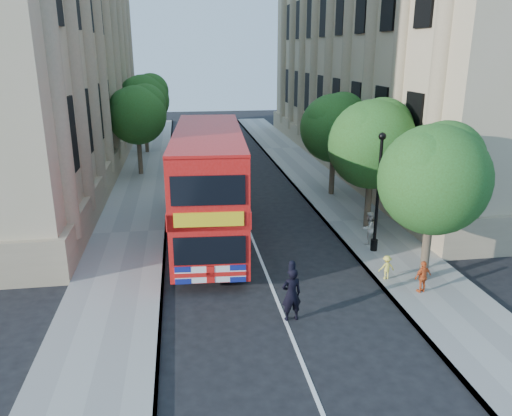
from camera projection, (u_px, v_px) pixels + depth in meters
name	position (u px, v px, depth m)	size (l,w,h in m)	color
ground	(292.00, 336.00, 15.44)	(120.00, 120.00, 0.00)	black
pavement_right	(358.00, 221.00, 25.67)	(3.50, 80.00, 0.12)	gray
pavement_left	(130.00, 233.00, 24.02)	(3.50, 80.00, 0.12)	gray
building_right	(405.00, 42.00, 37.31)	(12.00, 38.00, 18.00)	tan
building_left	(15.00, 42.00, 33.35)	(12.00, 38.00, 18.00)	tan
tree_right_near	(435.00, 173.00, 17.85)	(4.00, 4.00, 6.08)	#473828
tree_right_mid	(373.00, 140.00, 23.45)	(4.20, 4.20, 6.37)	#473828
tree_right_far	(335.00, 124.00, 29.14)	(4.00, 4.00, 6.15)	#473828
tree_left_far	(137.00, 112.00, 34.00)	(4.00, 4.00, 6.30)	#473828
tree_left_back	(144.00, 97.00, 41.46)	(4.20, 4.20, 6.65)	#473828
lamp_post	(378.00, 198.00, 21.05)	(0.32, 0.32, 5.16)	black
double_decker_bus	(209.00, 183.00, 22.31)	(3.57, 11.09, 5.05)	red
box_van	(203.00, 187.00, 26.30)	(2.39, 5.60, 3.17)	black
police_constable	(291.00, 294.00, 16.14)	(0.67, 0.44, 1.84)	black
woman_pedestrian	(369.00, 228.00, 22.27)	(0.73, 0.57, 1.51)	beige
child_a	(423.00, 277.00, 17.85)	(0.70, 0.29, 1.20)	#DD5B27
child_b	(387.00, 267.00, 18.93)	(0.61, 0.35, 0.94)	#E5D54E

